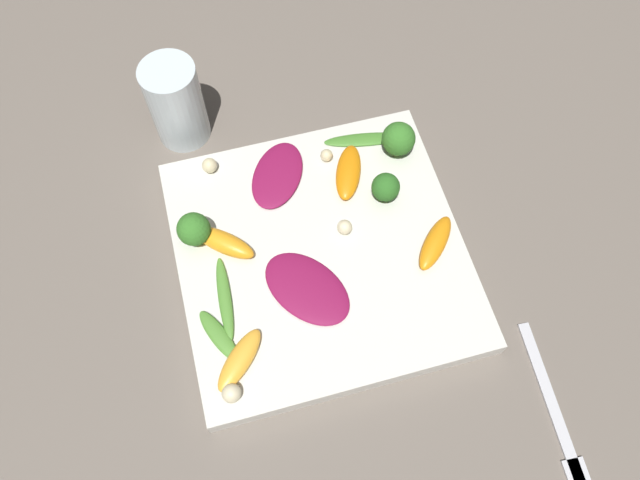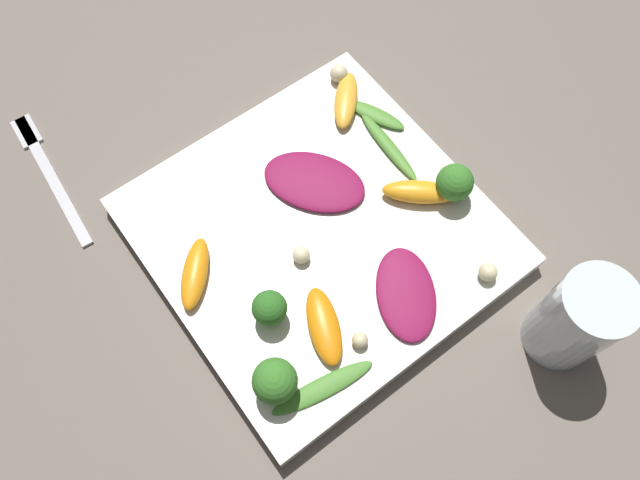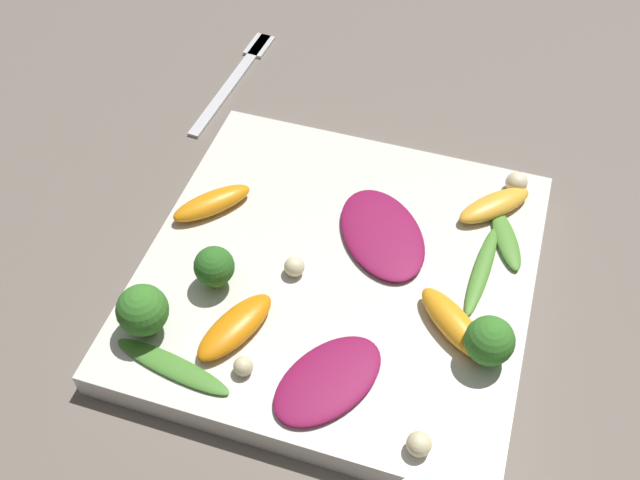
{
  "view_description": "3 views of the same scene",
  "coord_description": "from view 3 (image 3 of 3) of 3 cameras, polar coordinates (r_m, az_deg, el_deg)",
  "views": [
    {
      "loc": [
        0.27,
        -0.07,
        0.61
      ],
      "look_at": [
        -0.0,
        0.0,
        0.04
      ],
      "focal_mm": 35.0,
      "sensor_mm": 36.0,
      "label": 1
    },
    {
      "loc": [
        -0.2,
        0.15,
        0.55
      ],
      "look_at": [
        -0.01,
        0.01,
        0.03
      ],
      "focal_mm": 35.0,
      "sensor_mm": 36.0,
      "label": 2
    },
    {
      "loc": [
        -0.34,
        -0.09,
        0.48
      ],
      "look_at": [
        0.01,
        0.02,
        0.03
      ],
      "focal_mm": 42.0,
      "sensor_mm": 36.0,
      "label": 3
    }
  ],
  "objects": [
    {
      "name": "macadamia_nut_3",
      "position": [
        0.57,
        -1.97,
        -2.03
      ],
      "size": [
        0.02,
        0.02,
        0.02
      ],
      "color": "beige",
      "rests_on": "plate"
    },
    {
      "name": "arugula_sprig_2",
      "position": [
        0.54,
        -11.2,
        -9.42
      ],
      "size": [
        0.03,
        0.1,
        0.0
      ],
      "color": "#47842D",
      "rests_on": "plate"
    },
    {
      "name": "orange_segment_2",
      "position": [
        0.63,
        13.15,
        2.59
      ],
      "size": [
        0.07,
        0.06,
        0.01
      ],
      "color": "#FCAD33",
      "rests_on": "plate"
    },
    {
      "name": "orange_segment_1",
      "position": [
        0.55,
        -6.49,
        -6.59
      ],
      "size": [
        0.08,
        0.05,
        0.02
      ],
      "color": "orange",
      "rests_on": "plate"
    },
    {
      "name": "radicchio_leaf_1",
      "position": [
        0.52,
        0.63,
        -10.62
      ],
      "size": [
        0.1,
        0.09,
        0.01
      ],
      "color": "maroon",
      "rests_on": "plate"
    },
    {
      "name": "arugula_sprig_0",
      "position": [
        0.59,
        12.23,
        -2.23
      ],
      "size": [
        0.09,
        0.02,
        0.01
      ],
      "color": "#518E33",
      "rests_on": "plate"
    },
    {
      "name": "ground_plane",
      "position": [
        0.6,
        1.32,
        -3.47
      ],
      "size": [
        2.4,
        2.4,
        0.0
      ],
      "primitive_type": "plane",
      "color": "#6B6056"
    },
    {
      "name": "broccoli_floret_2",
      "position": [
        0.56,
        -8.06,
        -2.05
      ],
      "size": [
        0.03,
        0.03,
        0.04
      ],
      "color": "#7A9E51",
      "rests_on": "plate"
    },
    {
      "name": "macadamia_nut_2",
      "position": [
        0.65,
        14.74,
        4.25
      ],
      "size": [
        0.02,
        0.02,
        0.02
      ],
      "color": "beige",
      "rests_on": "plate"
    },
    {
      "name": "macadamia_nut_0",
      "position": [
        0.5,
        7.55,
        -15.16
      ],
      "size": [
        0.02,
        0.02,
        0.02
      ],
      "color": "beige",
      "rests_on": "plate"
    },
    {
      "name": "orange_segment_3",
      "position": [
        0.55,
        10.15,
        -6.24
      ],
      "size": [
        0.06,
        0.07,
        0.02
      ],
      "color": "orange",
      "rests_on": "plate"
    },
    {
      "name": "arugula_sprig_1",
      "position": [
        0.62,
        14.0,
        0.05
      ],
      "size": [
        0.07,
        0.04,
        0.01
      ],
      "color": "#518E33",
      "rests_on": "plate"
    },
    {
      "name": "radicchio_leaf_0",
      "position": [
        0.6,
        4.76,
        0.48
      ],
      "size": [
        0.12,
        0.11,
        0.01
      ],
      "color": "maroon",
      "rests_on": "plate"
    },
    {
      "name": "macadamia_nut_1",
      "position": [
        0.53,
        -5.87,
        -9.55
      ],
      "size": [
        0.01,
        0.01,
        0.01
      ],
      "color": "beige",
      "rests_on": "plate"
    },
    {
      "name": "fork",
      "position": [
        0.8,
        -6.1,
        12.76
      ],
      "size": [
        0.17,
        0.03,
        0.01
      ],
      "color": "silver",
      "rests_on": "ground_plane"
    },
    {
      "name": "broccoli_floret_0",
      "position": [
        0.53,
        12.79,
        -7.53
      ],
      "size": [
        0.04,
        0.04,
        0.04
      ],
      "color": "#84AD5B",
      "rests_on": "plate"
    },
    {
      "name": "plate",
      "position": [
        0.59,
        1.34,
        -2.8
      ],
      "size": [
        0.3,
        0.3,
        0.02
      ],
      "color": "silver",
      "rests_on": "ground_plane"
    },
    {
      "name": "orange_segment_0",
      "position": [
        0.62,
        -8.24,
        2.81
      ],
      "size": [
        0.07,
        0.06,
        0.02
      ],
      "color": "orange",
      "rests_on": "plate"
    },
    {
      "name": "broccoli_floret_1",
      "position": [
        0.54,
        -13.36,
        -5.27
      ],
      "size": [
        0.04,
        0.04,
        0.04
      ],
      "color": "#7A9E51",
      "rests_on": "plate"
    }
  ]
}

